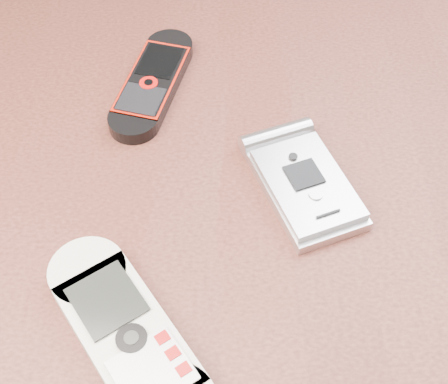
{
  "coord_description": "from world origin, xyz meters",
  "views": [
    {
      "loc": [
        -0.0,
        -0.29,
        1.13
      ],
      "look_at": [
        0.01,
        0.0,
        0.76
      ],
      "focal_mm": 50.0,
      "sensor_mm": 36.0,
      "label": 1
    }
  ],
  "objects": [
    {
      "name": "table",
      "position": [
        0.0,
        0.0,
        0.64
      ],
      "size": [
        1.2,
        0.8,
        0.75
      ],
      "color": "black",
      "rests_on": "ground"
    },
    {
      "name": "nokia_white",
      "position": [
        -0.06,
        -0.12,
        0.76
      ],
      "size": [
        0.14,
        0.17,
        0.02
      ],
      "primitive_type": "cube",
      "rotation": [
        0.0,
        0.0,
        0.59
      ],
      "color": "beige",
      "rests_on": "table"
    },
    {
      "name": "nokia_black_red",
      "position": [
        -0.06,
        0.13,
        0.76
      ],
      "size": [
        0.08,
        0.15,
        0.01
      ],
      "primitive_type": "cube",
      "rotation": [
        0.0,
        0.0,
        -0.28
      ],
      "color": "black",
      "rests_on": "table"
    },
    {
      "name": "motorola_razr",
      "position": [
        0.07,
        0.01,
        0.76
      ],
      "size": [
        0.1,
        0.13,
        0.02
      ],
      "primitive_type": "cube",
      "rotation": [
        0.0,
        0.0,
        0.36
      ],
      "color": "silver",
      "rests_on": "table"
    }
  ]
}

